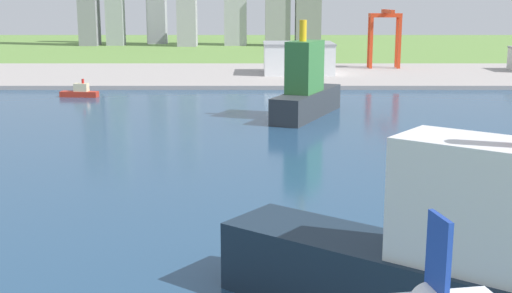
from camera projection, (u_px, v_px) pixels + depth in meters
name	position (u px, v px, depth m)	size (l,w,h in m)	color
ground_plane	(229.00, 129.00, 271.62)	(2400.00, 2400.00, 0.00)	#60893F
water_bay	(222.00, 165.00, 212.94)	(840.00, 360.00, 0.15)	navy
industrial_pier	(240.00, 75.00, 457.10)	(840.00, 140.00, 2.50)	#9F9794
cargo_ship	(474.00, 272.00, 100.09)	(74.13, 60.93, 40.68)	#192838
container_barge	(306.00, 90.00, 297.41)	(35.11, 59.80, 42.06)	#2D3338
tugboat_small	(80.00, 92.00, 360.66)	(20.31, 7.57, 9.53)	#B22D1E
port_crane_red	(385.00, 27.00, 482.70)	(22.39, 36.18, 41.34)	red
warehouse_main	(298.00, 58.00, 453.16)	(46.15, 41.59, 20.32)	white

